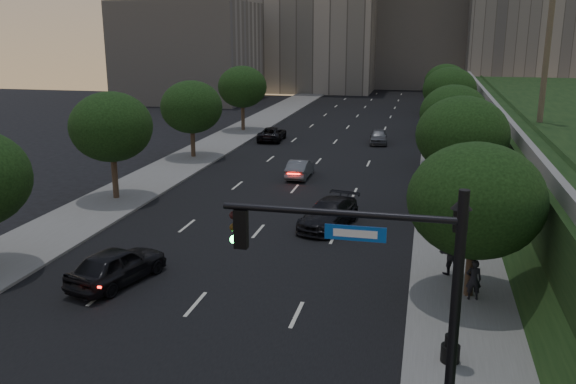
% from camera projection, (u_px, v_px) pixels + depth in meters
% --- Properties ---
extents(ground, '(160.00, 160.00, 0.00)m').
position_uv_depth(ground, '(136.00, 374.00, 18.83)').
color(ground, black).
rests_on(ground, ground).
extents(road_surface, '(16.00, 140.00, 0.02)m').
position_uv_depth(road_surface, '(314.00, 167.00, 47.06)').
color(road_surface, black).
rests_on(road_surface, ground).
extents(sidewalk_right, '(4.50, 140.00, 0.15)m').
position_uv_depth(sidewalk_right, '(451.00, 173.00, 44.83)').
color(sidewalk_right, slate).
rests_on(sidewalk_right, ground).
extents(sidewalk_left, '(4.50, 140.00, 0.15)m').
position_uv_depth(sidewalk_left, '(190.00, 160.00, 49.26)').
color(sidewalk_left, slate).
rests_on(sidewalk_left, ground).
extents(parapet_wall, '(0.35, 90.00, 0.70)m').
position_uv_depth(parapet_wall, '(506.00, 120.00, 41.14)').
color(parapet_wall, slate).
rests_on(parapet_wall, embankment).
extents(office_block_mid, '(22.00, 18.00, 26.00)m').
position_uv_depth(office_block_mid, '(420.00, 13.00, 110.18)').
color(office_block_mid, '#A8A29A').
rests_on(office_block_mid, ground).
extents(office_block_filler, '(18.00, 16.00, 14.00)m').
position_uv_depth(office_block_filler, '(189.00, 52.00, 88.52)').
color(office_block_filler, '#A8A29A').
rests_on(office_block_filler, ground).
extents(tree_right_a, '(5.20, 5.20, 6.24)m').
position_uv_depth(tree_right_a, '(476.00, 200.00, 23.09)').
color(tree_right_a, '#38281C').
rests_on(tree_right_a, ground).
extents(tree_right_b, '(5.20, 5.20, 6.74)m').
position_uv_depth(tree_right_b, '(462.00, 135.00, 34.26)').
color(tree_right_b, '#38281C').
rests_on(tree_right_b, ground).
extents(tree_right_c, '(5.20, 5.20, 6.24)m').
position_uv_depth(tree_right_c, '(454.00, 114.00, 46.62)').
color(tree_right_c, '#38281C').
rests_on(tree_right_c, ground).
extents(tree_right_d, '(5.20, 5.20, 6.74)m').
position_uv_depth(tree_right_d, '(450.00, 90.00, 59.67)').
color(tree_right_d, '#38281C').
rests_on(tree_right_d, ground).
extents(tree_right_e, '(5.20, 5.20, 6.24)m').
position_uv_depth(tree_right_e, '(446.00, 82.00, 73.92)').
color(tree_right_e, '#38281C').
rests_on(tree_right_e, ground).
extents(tree_left_b, '(5.00, 5.00, 6.71)m').
position_uv_depth(tree_left_b, '(111.00, 127.00, 36.81)').
color(tree_left_b, '#38281C').
rests_on(tree_left_b, ground).
extents(tree_left_c, '(5.00, 5.00, 6.34)m').
position_uv_depth(tree_left_c, '(191.00, 107.00, 49.14)').
color(tree_left_c, '#38281C').
rests_on(tree_left_c, ground).
extents(tree_left_d, '(5.00, 5.00, 6.71)m').
position_uv_depth(tree_left_d, '(242.00, 87.00, 62.22)').
color(tree_left_d, '#38281C').
rests_on(tree_left_d, ground).
extents(traffic_signal_mast, '(5.68, 0.56, 7.00)m').
position_uv_depth(traffic_signal_mast, '(405.00, 326.00, 14.05)').
color(traffic_signal_mast, black).
rests_on(traffic_signal_mast, ground).
extents(street_lamp, '(0.64, 0.64, 5.62)m').
position_uv_depth(street_lamp, '(455.00, 289.00, 18.62)').
color(street_lamp, black).
rests_on(street_lamp, ground).
extents(sedan_near_left, '(3.03, 5.00, 1.59)m').
position_uv_depth(sedan_near_left, '(117.00, 265.00, 25.35)').
color(sedan_near_left, black).
rests_on(sedan_near_left, ground).
extents(sedan_mid_left, '(1.40, 4.00, 1.32)m').
position_uv_depth(sedan_mid_left, '(300.00, 169.00, 43.50)').
color(sedan_mid_left, '#585B5F').
rests_on(sedan_mid_left, ground).
extents(sedan_far_left, '(2.38, 4.78, 1.30)m').
position_uv_depth(sedan_far_left, '(272.00, 134.00, 57.88)').
color(sedan_far_left, black).
rests_on(sedan_far_left, ground).
extents(sedan_near_right, '(3.15, 5.35, 1.46)m').
position_uv_depth(sedan_near_right, '(329.00, 214.00, 32.62)').
color(sedan_near_right, black).
rests_on(sedan_near_right, ground).
extents(sedan_far_right, '(1.90, 4.08, 1.35)m').
position_uv_depth(sedan_far_right, '(378.00, 136.00, 56.35)').
color(sedan_far_right, '#55565C').
rests_on(sedan_far_right, ground).
extents(pedestrian_a, '(0.63, 0.44, 1.63)m').
position_uv_depth(pedestrian_a, '(474.00, 280.00, 23.46)').
color(pedestrian_a, black).
rests_on(pedestrian_a, sidewalk_right).
extents(pedestrian_b, '(1.07, 0.94, 1.87)m').
position_uv_depth(pedestrian_b, '(450.00, 253.00, 25.89)').
color(pedestrian_b, black).
rests_on(pedestrian_b, sidewalk_right).
extents(pedestrian_c, '(1.01, 0.66, 1.59)m').
position_uv_depth(pedestrian_c, '(472.00, 236.00, 28.46)').
color(pedestrian_c, black).
rests_on(pedestrian_c, sidewalk_right).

